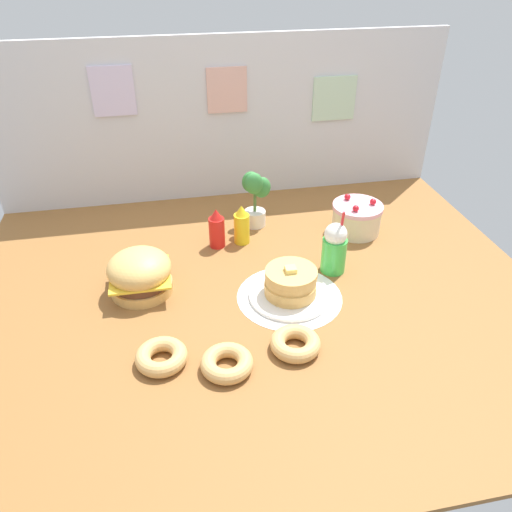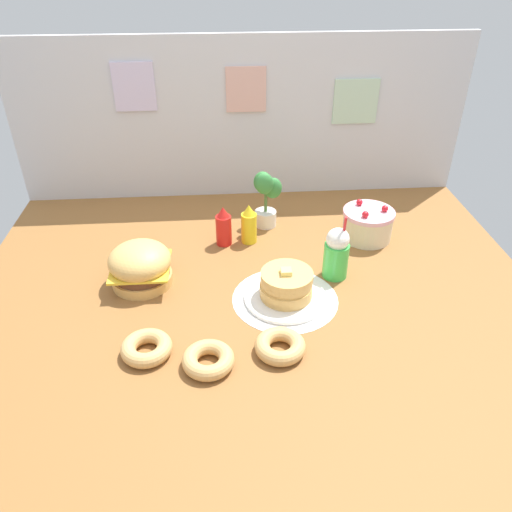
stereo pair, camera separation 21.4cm
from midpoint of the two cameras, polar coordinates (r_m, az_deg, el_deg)
name	(u,v)px [view 1 (the left image)]	position (r m, az deg, el deg)	size (l,w,h in m)	color
ground_plane	(260,298)	(2.09, -2.49, -4.91)	(2.40, 1.97, 0.02)	brown
back_wall	(224,120)	(2.75, -6.02, 15.15)	(2.40, 0.04, 0.86)	silver
doily_mat	(289,297)	(2.07, 0.88, -4.75)	(0.44, 0.44, 0.00)	white
burger	(140,273)	(2.14, -15.91, -2.00)	(0.26, 0.26, 0.19)	#DBA859
pancake_stack	(290,285)	(2.04, 0.95, -3.47)	(0.34, 0.34, 0.15)	white
layer_cake	(356,218)	(2.51, 9.01, 4.24)	(0.25, 0.25, 0.18)	beige
ketchup_bottle	(217,229)	(2.37, -7.08, 2.97)	(0.08, 0.08, 0.20)	red
mustard_bottle	(242,225)	(2.39, -4.18, 3.42)	(0.08, 0.08, 0.20)	yellow
cream_soda_cup	(334,248)	(2.18, 6.18, 0.82)	(0.11, 0.11, 0.30)	green
donut_pink_glaze	(161,356)	(1.83, -14.11, -11.16)	(0.18, 0.18, 0.06)	tan
donut_chocolate	(227,363)	(1.76, -6.89, -12.13)	(0.18, 0.18, 0.06)	tan
donut_vanilla	(295,343)	(1.82, 1.12, -10.03)	(0.18, 0.18, 0.06)	tan
potted_plant	(255,196)	(2.50, -2.54, 6.73)	(0.14, 0.12, 0.30)	white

